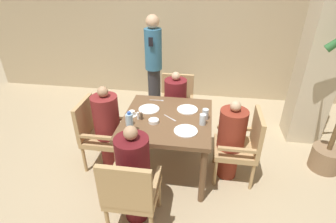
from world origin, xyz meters
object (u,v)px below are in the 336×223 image
object	(u,v)px
chair_left_side	(98,131)
glass_tall_far	(205,114)
chair_far_side	(176,103)
chair_right_side	(242,144)
diner_in_right_chair	(231,140)
diner_in_near_chair	(134,174)
diner_in_left_chair	(107,127)
plate_main_left	(187,109)
plate_dessert_center	(149,109)
glass_tall_mid	(203,119)
water_bottle	(130,123)
plate_main_right	(186,131)
diner_in_far_chair	(175,104)
bowl_small	(154,121)
chair_near_corner	(131,192)
teacup_with_saucer	(132,114)
standing_host	(154,62)
glass_tall_near	(129,120)

from	to	relation	value
chair_left_side	glass_tall_far	bearing A→B (deg)	1.51
chair_far_side	chair_right_side	xyz separation A→B (m)	(0.90, -0.92, 0.00)
diner_in_right_chair	diner_in_near_chair	world-z (taller)	diner_in_near_chair
diner_in_left_chair	chair_far_side	xyz separation A→B (m)	(0.76, 0.92, -0.08)
chair_right_side	plate_main_left	distance (m)	0.77
plate_dessert_center	glass_tall_mid	bearing A→B (deg)	-20.16
water_bottle	plate_main_right	bearing A→B (deg)	10.22
diner_in_right_chair	water_bottle	world-z (taller)	diner_in_right_chair
diner_in_far_chair	bowl_small	xyz separation A→B (m)	(-0.14, -0.91, 0.26)
diner_in_near_chair	diner_in_left_chair	bearing A→B (deg)	125.27
chair_left_side	diner_in_far_chair	xyz separation A→B (m)	(0.90, 0.78, 0.04)
chair_left_side	chair_near_corner	bearing A→B (deg)	-53.08
plate_main_right	teacup_with_saucer	world-z (taller)	teacup_with_saucer
diner_in_far_chair	diner_in_right_chair	bearing A→B (deg)	-45.83
standing_host	glass_tall_near	xyz separation A→B (m)	(0.07, -1.78, -0.06)
plate_main_right	teacup_with_saucer	bearing A→B (deg)	159.80
chair_left_side	glass_tall_near	size ratio (longest dim) A/B	7.17
diner_in_far_chair	glass_tall_mid	xyz separation A→B (m)	(0.41, -0.87, 0.30)
chair_far_side	chair_left_side	bearing A→B (deg)	-134.30
chair_right_side	diner_in_near_chair	world-z (taller)	diner_in_near_chair
diner_in_far_chair	plate_main_right	world-z (taller)	diner_in_far_chair
bowl_small	plate_main_right	bearing A→B (deg)	-18.32
chair_left_side	chair_right_side	bearing A→B (deg)	0.00
diner_in_right_chair	chair_near_corner	world-z (taller)	diner_in_right_chair
chair_right_side	standing_host	distance (m)	2.11
diner_in_left_chair	plate_main_right	size ratio (longest dim) A/B	4.35
chair_left_side	chair_right_side	distance (m)	1.80
bowl_small	glass_tall_far	distance (m)	0.60
chair_near_corner	chair_far_side	bearing A→B (deg)	83.60
bowl_small	glass_tall_far	world-z (taller)	glass_tall_far
chair_left_side	glass_tall_mid	size ratio (longest dim) A/B	7.17
chair_near_corner	teacup_with_saucer	world-z (taller)	chair_near_corner
plate_main_left	glass_tall_far	size ratio (longest dim) A/B	2.05
teacup_with_saucer	standing_host	bearing A→B (deg)	91.78
chair_far_side	diner_in_right_chair	size ratio (longest dim) A/B	0.86
standing_host	teacup_with_saucer	xyz separation A→B (m)	(0.05, -1.57, -0.10)
chair_right_side	glass_tall_near	bearing A→B (deg)	-170.16
diner_in_left_chair	chair_right_side	size ratio (longest dim) A/B	1.24
diner_in_left_chair	plate_main_left	distance (m)	1.02
plate_main_right	bowl_small	distance (m)	0.40
chair_near_corner	glass_tall_near	xyz separation A→B (m)	(-0.19, 0.70, 0.35)
standing_host	diner_in_left_chair	bearing A→B (deg)	-100.48
chair_near_corner	teacup_with_saucer	bearing A→B (deg)	103.43
chair_near_corner	water_bottle	bearing A→B (deg)	103.77
teacup_with_saucer	plate_main_left	bearing A→B (deg)	19.84
water_bottle	chair_near_corner	bearing A→B (deg)	-76.23
standing_host	glass_tall_mid	xyz separation A→B (m)	(0.88, -1.64, -0.06)
chair_left_side	glass_tall_near	world-z (taller)	chair_left_side
glass_tall_mid	plate_main_left	bearing A→B (deg)	122.60
chair_left_side	diner_in_far_chair	distance (m)	1.19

